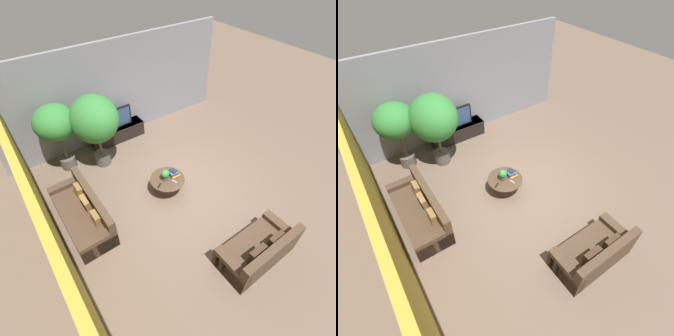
% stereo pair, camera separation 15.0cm
% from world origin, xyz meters
% --- Properties ---
extents(ground_plane, '(24.00, 24.00, 0.00)m').
position_xyz_m(ground_plane, '(0.00, 0.00, 0.00)').
color(ground_plane, brown).
extents(back_wall_stone, '(7.40, 0.12, 3.00)m').
position_xyz_m(back_wall_stone, '(0.00, 3.26, 1.50)').
color(back_wall_stone, gray).
rests_on(back_wall_stone, ground).
extents(side_wall_left, '(0.12, 7.40, 3.00)m').
position_xyz_m(side_wall_left, '(-3.26, 0.20, 1.50)').
color(side_wall_left, gold).
rests_on(side_wall_left, ground).
extents(media_console, '(1.80, 0.50, 0.48)m').
position_xyz_m(media_console, '(-0.37, 2.94, 0.25)').
color(media_console, black).
rests_on(media_console, ground).
extents(television, '(1.09, 0.13, 0.65)m').
position_xyz_m(television, '(-0.37, 2.94, 0.79)').
color(television, black).
rests_on(television, media_console).
extents(coffee_table, '(0.90, 0.90, 0.44)m').
position_xyz_m(coffee_table, '(-0.36, 0.15, 0.30)').
color(coffee_table, '#756656').
rests_on(coffee_table, ground).
extents(couch_by_wall, '(0.84, 2.10, 0.84)m').
position_xyz_m(couch_by_wall, '(-2.54, 0.50, 0.28)').
color(couch_by_wall, '#4C3828').
rests_on(couch_by_wall, ground).
extents(couch_near_entry, '(1.68, 0.84, 0.84)m').
position_xyz_m(couch_near_entry, '(0.03, -2.52, 0.29)').
color(couch_near_entry, '#4C3828').
rests_on(couch_near_entry, ground).
extents(potted_palm_tall, '(1.10, 1.10, 2.00)m').
position_xyz_m(potted_palm_tall, '(-2.15, 2.61, 1.46)').
color(potted_palm_tall, '#514C47').
rests_on(potted_palm_tall, ground).
extents(potted_palm_corner, '(1.28, 1.28, 2.17)m').
position_xyz_m(potted_palm_corner, '(-1.26, 2.17, 1.48)').
color(potted_palm_corner, '#514C47').
rests_on(potted_palm_corner, ground).
extents(potted_plant_tabletop, '(0.21, 0.21, 0.29)m').
position_xyz_m(potted_plant_tabletop, '(-0.41, 0.19, 0.59)').
color(potted_plant_tabletop, '#514C47').
rests_on(potted_plant_tabletop, coffee_table).
extents(book_stack, '(0.25, 0.29, 0.14)m').
position_xyz_m(book_stack, '(-0.14, 0.20, 0.50)').
color(book_stack, gold).
rests_on(book_stack, coffee_table).
extents(remote_black, '(0.16, 0.12, 0.02)m').
position_xyz_m(remote_black, '(-0.67, 0.08, 0.45)').
color(remote_black, black).
rests_on(remote_black, coffee_table).
extents(remote_silver, '(0.08, 0.16, 0.02)m').
position_xyz_m(remote_silver, '(-0.28, -0.04, 0.45)').
color(remote_silver, gray).
rests_on(remote_silver, coffee_table).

